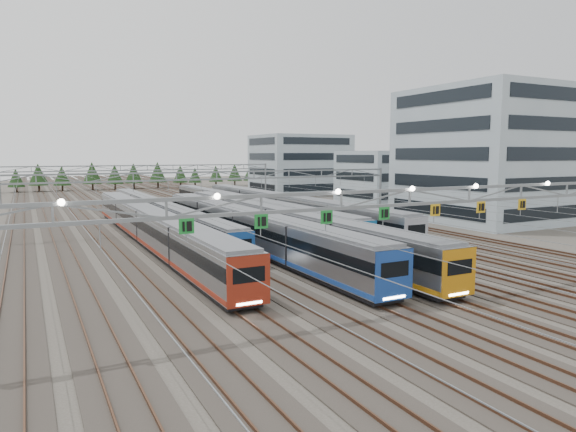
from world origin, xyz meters
name	(u,v)px	position (x,y,z in m)	size (l,w,h in m)	color
ground	(407,300)	(0.00, 0.00, 0.00)	(400.00, 400.00, 0.00)	#47423A
track_bed	(135,190)	(0.00, 100.00, 1.49)	(54.00, 260.00, 5.42)	#2D2823
train_a	(150,226)	(-11.25, 30.68, 2.20)	(2.99, 57.81, 3.90)	black
train_b	(160,213)	(-6.75, 44.93, 1.94)	(2.59, 61.59, 3.37)	black
train_c	(246,227)	(-2.25, 24.16, 2.26)	(3.09, 51.18, 4.02)	black
train_d	(277,224)	(2.25, 25.57, 2.22)	(3.02, 56.52, 3.93)	black
train_e	(243,207)	(6.75, 47.02, 2.01)	(2.71, 65.46, 3.53)	black
train_f	(285,207)	(11.25, 41.35, 2.23)	(3.04, 58.87, 3.96)	black
gantry_near	(410,200)	(-0.05, -0.12, 7.09)	(56.36, 0.61, 8.08)	gray
gantry_mid	(217,182)	(0.00, 40.00, 6.39)	(56.36, 0.36, 8.00)	gray
gantry_far	(147,172)	(0.00, 85.00, 6.39)	(56.36, 0.36, 8.00)	gray
depot_bldg_south	(482,155)	(38.91, 29.31, 10.06)	(18.00, 22.00, 20.12)	#93A4B0
depot_bldg_mid	(381,176)	(44.72, 61.78, 5.45)	(14.00, 16.00, 10.91)	#93A4B0
depot_bldg_north	(300,164)	(40.68, 91.02, 7.56)	(22.00, 18.00, 15.12)	#93A4B0
treeline	(124,175)	(2.25, 128.00, 4.23)	(100.10, 5.60, 7.02)	#332114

